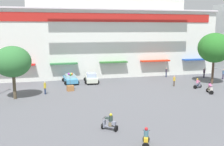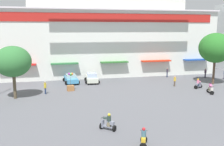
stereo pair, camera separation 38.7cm
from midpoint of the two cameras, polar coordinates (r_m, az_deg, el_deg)
name	(u,v)px [view 2 (the right image)]	position (r m, az deg, el deg)	size (l,w,h in m)	color
ground_plane	(148,108)	(27.47, 8.47, -7.87)	(128.00, 128.00, 0.00)	#5C5D62
colonial_building	(106,20)	(48.32, -1.24, 11.99)	(39.22, 16.42, 22.56)	silver
plaza_tree_0	(13,62)	(32.03, -21.23, 2.41)	(4.30, 3.83, 6.40)	brown
plaza_tree_1	(215,48)	(40.93, 22.65, 5.25)	(4.74, 5.17, 7.77)	brown
parked_car_0	(71,79)	(39.76, -9.02, -1.25)	(2.54, 4.38, 1.35)	#428FBE
parked_car_1	(92,78)	(39.74, -4.31, -1.09)	(2.46, 4.14, 1.48)	beige
scooter_rider_0	(144,139)	(18.84, 7.78, -14.51)	(0.99, 1.44, 1.49)	black
scooter_rider_1	(210,89)	(35.38, 21.70, -3.33)	(0.83, 1.46, 1.54)	black
scooter_rider_3	(108,123)	(21.39, -0.37, -11.30)	(1.39, 1.28, 1.49)	black
scooter_rider_6	(198,84)	(37.77, 19.23, -2.45)	(1.42, 1.04, 1.45)	black
pedestrian_0	(205,72)	(46.35, 20.64, 0.11)	(0.42, 0.42, 1.61)	black
pedestrian_1	(45,87)	(33.69, -14.60, -3.05)	(0.38, 0.38, 1.66)	navy
pedestrian_3	(175,80)	(38.03, 14.33, -1.65)	(0.48, 0.48, 1.57)	brown
pedestrian_4	(167,72)	(44.86, 12.65, 0.25)	(0.43, 0.43, 1.64)	#272D4B
balloon_vendor_cart	(71,83)	(34.68, -9.07, -2.30)	(1.02, 0.84, 2.54)	#A36C3D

